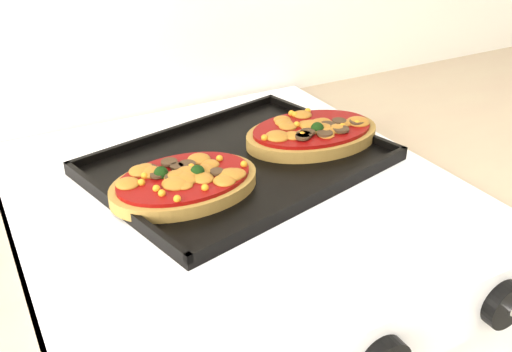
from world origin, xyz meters
TOP-DOWN VIEW (x-y plane):
  - knob_right at (0.19, 1.37)m, footprint 0.06×0.02m
  - baking_tray at (0.03, 1.73)m, footprint 0.47×0.39m
  - pizza_left at (-0.08, 1.69)m, footprint 0.21×0.15m
  - pizza_right at (0.16, 1.74)m, footprint 0.23×0.16m

SIDE VIEW (x-z plane):
  - knob_right at x=0.19m, z-range 0.82..0.89m
  - baking_tray at x=0.03m, z-range 0.91..0.93m
  - pizza_left at x=-0.08m, z-range 0.92..0.95m
  - pizza_right at x=0.16m, z-range 0.92..0.95m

